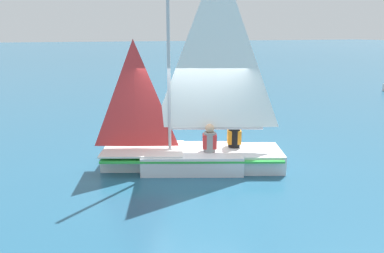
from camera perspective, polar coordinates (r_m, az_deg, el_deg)
The scene contains 4 objects.
ground_plane at distance 9.58m, azimuth -0.00°, elevation -6.17°, with size 260.00×260.00×0.00m, color #235675.
sailboat_main at distance 9.37m, azimuth 0.35°, elevation -2.21°, with size 2.91×4.64×5.18m.
sailor_helm at distance 9.25m, azimuth 2.69°, elevation -2.89°, with size 0.39×0.41×1.16m.
sailor_crew at distance 9.67m, azimuth 6.43°, elevation -2.14°, with size 0.39×0.41×1.16m.
Camera 1 is at (-8.41, 3.16, 3.34)m, focal length 35.00 mm.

